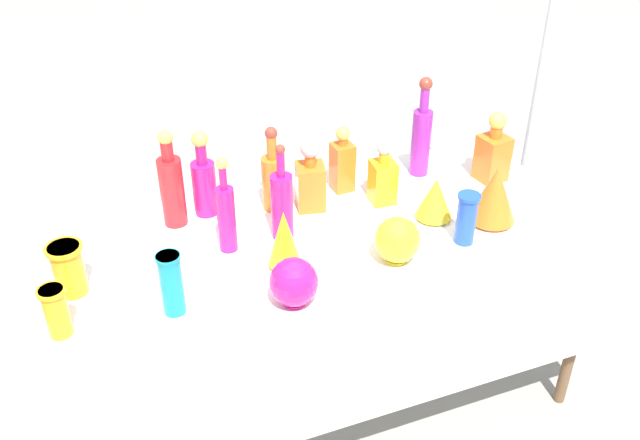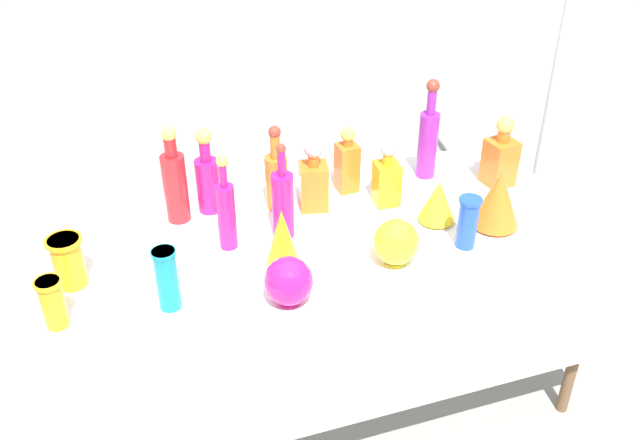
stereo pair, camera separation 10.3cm
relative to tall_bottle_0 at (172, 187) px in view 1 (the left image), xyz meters
name	(u,v)px [view 1 (the left image)]	position (x,y,z in m)	size (l,w,h in m)	color
ground_plane	(320,393)	(0.45, -0.32, -0.92)	(40.00, 40.00, 0.00)	gray
display_table	(324,264)	(0.45, -0.36, -0.22)	(2.00, 0.99, 0.76)	white
tall_bottle_0	(172,187)	(0.00, 0.00, 0.00)	(0.09, 0.09, 0.38)	red
tall_bottle_1	(273,178)	(0.37, -0.03, -0.03)	(0.08, 0.08, 0.34)	orange
tall_bottle_2	(282,204)	(0.34, -0.23, -0.02)	(0.08, 0.08, 0.37)	#C61972
tall_bottle_3	(204,181)	(0.12, 0.03, -0.02)	(0.09, 0.09, 0.34)	#C61972
tall_bottle_4	(421,136)	(1.02, 0.01, 0.01)	(0.08, 0.08, 0.42)	purple
tall_bottle_5	(226,215)	(0.14, -0.23, -0.01)	(0.06, 0.06, 0.36)	#C61972
square_decanter_0	(342,163)	(0.67, 0.00, -0.04)	(0.08, 0.08, 0.27)	orange
square_decanter_1	(310,180)	(0.50, -0.08, -0.03)	(0.12, 0.12, 0.29)	orange
square_decanter_2	(383,177)	(0.78, -0.14, -0.05)	(0.10, 0.10, 0.27)	orange
square_decanter_3	(493,152)	(1.26, -0.14, -0.03)	(0.12, 0.12, 0.30)	orange
slender_vase_0	(171,282)	(-0.11, -0.50, -0.04)	(0.08, 0.08, 0.22)	teal
slender_vase_1	(467,217)	(0.93, -0.49, -0.05)	(0.08, 0.08, 0.19)	blue
slender_vase_2	(68,268)	(-0.39, -0.28, -0.06)	(0.12, 0.12, 0.18)	orange
slender_vase_3	(56,310)	(-0.45, -0.47, -0.06)	(0.08, 0.08, 0.17)	orange
fluted_vase_0	(284,238)	(0.29, -0.40, -0.04)	(0.12, 0.12, 0.22)	orange
fluted_vase_1	(435,197)	(0.91, -0.32, -0.07)	(0.14, 0.14, 0.17)	yellow
fluted_vase_2	(494,194)	(1.10, -0.41, -0.04)	(0.18, 0.18, 0.22)	orange
round_bowl_0	(397,240)	(0.66, -0.51, -0.07)	(0.16, 0.16, 0.17)	yellow
round_bowl_1	(294,282)	(0.25, -0.60, -0.07)	(0.16, 0.16, 0.16)	#C61972
price_tag_left	(372,311)	(0.46, -0.74, -0.13)	(0.06, 0.01, 0.04)	white
price_tag_center	(197,362)	(-0.10, -0.76, -0.14)	(0.05, 0.01, 0.04)	white
canopy_pole	(540,84)	(1.78, 0.28, 0.01)	(0.18, 0.18, 2.37)	silver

